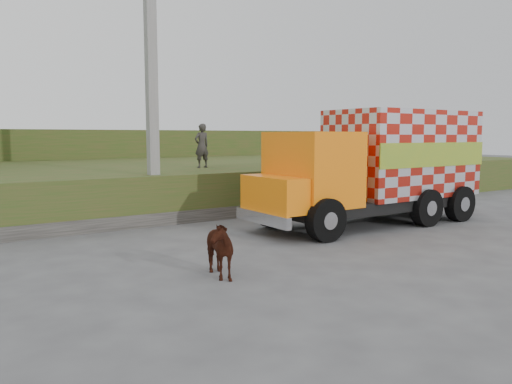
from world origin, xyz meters
TOP-DOWN VIEW (x-y plane):
  - ground at (0.00, 0.00)m, footprint 120.00×120.00m
  - embankment at (0.00, 10.00)m, footprint 40.00×12.00m
  - embankment_far at (0.00, 22.00)m, footprint 40.00×12.00m
  - retaining_strip at (-2.00, 4.20)m, footprint 16.00×0.50m
  - utility_pole at (-1.00, 4.60)m, footprint 1.20×0.30m
  - cargo_truck at (4.73, 0.79)m, footprint 7.75×2.70m
  - cow at (-2.30, -1.63)m, footprint 0.79×1.41m
  - pedestrian at (1.79, 6.81)m, footprint 0.63×0.45m

SIDE VIEW (x-z plane):
  - ground at x=0.00m, z-range 0.00..0.00m
  - retaining_strip at x=-2.00m, z-range 0.00..0.40m
  - cow at x=-2.30m, z-range 0.00..1.13m
  - embankment at x=0.00m, z-range 0.00..1.50m
  - embankment_far at x=0.00m, z-range 0.00..3.00m
  - cargo_truck at x=4.73m, z-range 0.05..3.51m
  - pedestrian at x=1.79m, z-range 1.50..3.14m
  - utility_pole at x=-1.00m, z-range 0.08..8.07m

